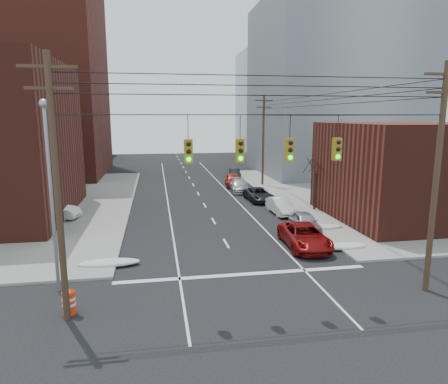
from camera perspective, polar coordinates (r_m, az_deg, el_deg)
name	(u,v)px	position (r m, az deg, el deg)	size (l,w,h in m)	color
ground	(280,338)	(16.75, 7.94, -20.00)	(160.00, 160.00, 0.00)	black
sidewalk_ne	(433,190)	(52.16, 27.68, 0.20)	(40.00, 40.00, 0.15)	gray
building_brick_tall	(11,69)	(64.99, -28.16, 15.26)	(24.00, 20.00, 30.00)	maroon
building_brick_far	(49,129)	(90.29, -23.72, 8.28)	(22.00, 18.00, 12.00)	#501F18
building_office	(334,89)	(63.61, 15.44, 13.98)	(22.00, 20.00, 25.00)	gray
building_glass	(289,104)	(88.44, 9.33, 12.24)	(20.00, 18.00, 22.00)	gray
building_storefront	(430,171)	(37.54, 27.32, 2.63)	(16.00, 12.00, 8.00)	#501F18
utility_pole_left	(57,186)	(17.35, -22.76, 0.79)	(2.20, 0.28, 11.00)	#473323
utility_pole_right	(437,176)	(21.35, 28.09, 2.09)	(2.20, 0.28, 11.00)	#473323
utility_pole_far	(263,139)	(49.50, 5.63, 7.54)	(2.20, 0.28, 11.00)	#473323
traffic_signals	(265,149)	(17.33, 5.88, 6.18)	(17.00, 0.42, 2.02)	black
street_light	(50,181)	(20.50, -23.59, 1.46)	(0.44, 0.44, 9.32)	gray
bare_tree	(315,186)	(37.04, 12.86, 0.85)	(2.09, 2.20, 4.93)	black
snow_nw	(109,263)	(24.32, -16.08, -9.69)	(3.50, 1.08, 0.42)	silver
snow_ne	(345,246)	(27.37, 16.84, -7.42)	(3.00, 1.08, 0.42)	silver
snow_east_far	(317,227)	(31.27, 13.18, -4.96)	(4.00, 1.08, 0.42)	silver
red_pickup	(304,236)	(27.00, 11.42, -6.19)	(2.51, 5.45, 1.52)	maroon
parked_car_a	(305,222)	(30.82, 11.46, -4.18)	(1.65, 4.11, 1.40)	#A9A9AE
parked_car_b	(281,206)	(35.72, 8.09, -1.99)	(1.50, 4.31, 1.42)	white
parked_car_c	(259,195)	(40.82, 5.00, -0.37)	(2.24, 4.85, 1.35)	black
parked_car_d	(239,186)	(45.77, 2.23, 0.92)	(1.97, 4.84, 1.40)	#AFAFB4
parked_car_e	(233,180)	(49.44, 1.30, 1.76)	(1.86, 4.63, 1.58)	maroon
parked_car_f	(235,173)	(56.53, 1.54, 2.74)	(1.33, 3.82, 1.26)	black
lot_car_a	(51,210)	(35.97, -23.45, -2.37)	(1.60, 4.60, 1.52)	white
lot_car_b	(32,201)	(40.75, -25.75, -1.15)	(2.40, 5.20, 1.44)	#BABABF
lot_car_c	(24,202)	(40.93, -26.71, -1.33)	(1.73, 4.25, 1.23)	black
lot_car_d	(16,197)	(43.56, -27.63, -0.64)	(1.63, 4.06, 1.38)	#ADADB2
construction_barrel	(69,302)	(19.34, -21.27, -14.48)	(0.60, 0.60, 1.03)	#FF3C0D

